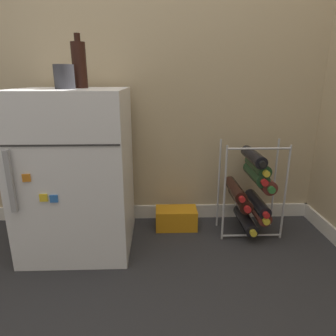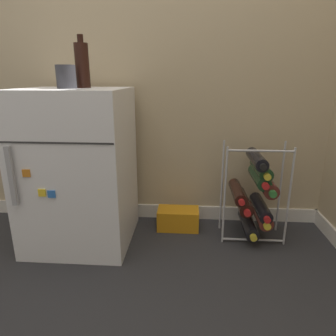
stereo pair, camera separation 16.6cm
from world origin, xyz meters
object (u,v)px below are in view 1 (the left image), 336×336
Objects in this scene: wine_rack at (252,190)px; soda_box at (176,218)px; fridge_top_cup at (64,77)px; fridge_top_bottle at (79,65)px; mini_fridge at (77,171)px.

wine_rack is 0.50m from soda_box.
fridge_top_cup is 0.43× the size of fridge_top_bottle.
mini_fridge is at bearing -174.66° from wine_rack.
soda_box is at bearing 20.09° from fridge_top_cup.
fridge_top_cup is at bearing -99.53° from mini_fridge.
soda_box is at bearing 11.57° from fridge_top_bottle.
soda_box is at bearing 16.60° from mini_fridge.
fridge_top_bottle reaches higher than wine_rack.
mini_fridge is 1.01m from wine_rack.
fridge_top_bottle is (0.04, 0.06, 0.55)m from mini_fridge.
fridge_top_bottle is (0.05, 0.10, 0.06)m from fridge_top_cup.
fridge_top_bottle is at bearing -168.43° from soda_box.
fridge_top_cup is at bearing -117.30° from fridge_top_bottle.
wine_rack reaches higher than soda_box.
soda_box is 2.28× the size of fridge_top_cup.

